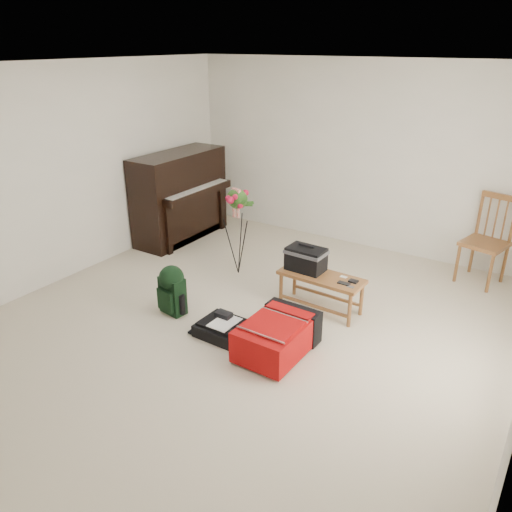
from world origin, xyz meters
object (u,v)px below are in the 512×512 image
Objects in this scene: piano at (181,198)px; green_backpack at (172,288)px; red_suitcase at (280,333)px; black_duffel at (224,328)px; bench at (310,264)px; dining_chair at (486,241)px; flower_stand at (238,232)px.

green_backpack is at bearing -52.08° from piano.
piano is 2.76× the size of green_backpack.
red_suitcase reaches higher than black_duffel.
dining_chair reaches higher than bench.
green_backpack is (-1.15, -0.93, -0.20)m from bench.
piano is 1.63× the size of bench.
green_backpack is (-0.73, 0.07, 0.22)m from black_duffel.
dining_chair reaches higher than red_suitcase.
black_duffel is (-0.42, -1.00, -0.42)m from bench.
dining_chair is 2.06× the size of black_duffel.
green_backpack is (-2.60, -2.60, -0.22)m from dining_chair.
dining_chair is 0.94× the size of flower_stand.
flower_stand is at bearing -22.56° from piano.
piano is 1.52m from flower_stand.
flower_stand reaches higher than green_backpack.
red_suitcase is 1.79m from flower_stand.
red_suitcase is (-1.29, -2.59, -0.34)m from dining_chair.
green_backpack is 0.48× the size of flower_stand.
red_suitcase is 1.46× the size of green_backpack.
red_suitcase is (0.16, -0.92, -0.32)m from bench.
black_duffel is at bearing -41.17° from piano.
black_duffel is at bearing -46.20° from flower_stand.
red_suitcase is at bearing 8.71° from green_backpack.
red_suitcase is at bearing -33.22° from piano.
green_backpack is at bearing -76.32° from flower_stand.
bench is at bearing 68.08° from black_duffel.
piano reaches higher than flower_stand.
black_duffel is at bearing -111.13° from dining_chair.
bench is 1.49m from green_backpack.
green_backpack reaches higher than red_suitcase.
piano is at bearing 163.48° from bench.
piano reaches higher than black_duffel.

